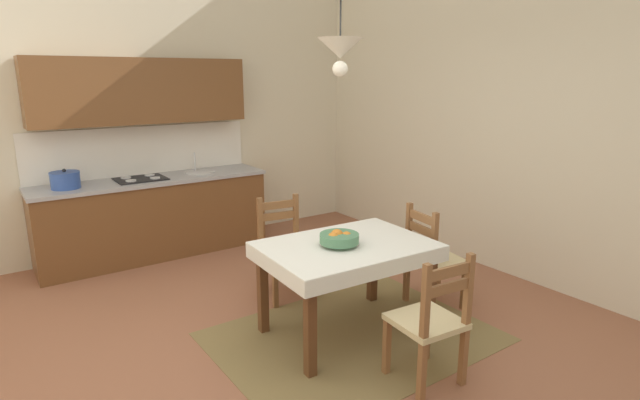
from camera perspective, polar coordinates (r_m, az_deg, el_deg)
ground_plane at (r=3.97m, az=-2.45°, el=-17.47°), size 5.86×6.68×0.10m
wall_back at (r=6.23m, az=-18.79°, el=14.05°), size 5.86×0.12×4.21m
wall_right at (r=5.34m, az=23.13°, el=13.81°), size 0.12×6.68×4.21m
area_rug at (r=4.15m, az=3.77°, el=-15.16°), size 2.10×1.60×0.01m
kitchen_cabinetry at (r=5.98m, az=-18.60°, el=2.00°), size 2.53×0.63×2.20m
dining_table at (r=3.96m, az=3.00°, el=-6.81°), size 1.34×0.98×0.75m
dining_chair_window_side at (r=4.58m, az=12.61°, el=-6.57°), size 0.48×0.48×0.93m
dining_chair_kitchen_side at (r=4.70m, az=-4.06°, el=-5.68°), size 0.48×0.48×0.93m
dining_chair_camera_side at (r=3.49m, az=12.38°, el=-13.34°), size 0.46×0.46×0.93m
fruit_bowl at (r=3.85m, az=2.17°, el=-4.35°), size 0.30×0.30×0.12m
pendant_lamp at (r=3.65m, az=2.31°, el=16.64°), size 0.32×0.32×0.81m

